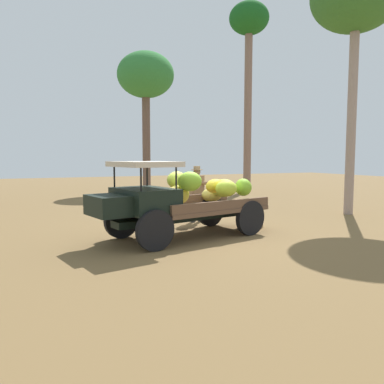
# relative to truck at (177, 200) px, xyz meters

# --- Properties ---
(ground_plane) EXTENTS (60.00, 60.00, 0.00)m
(ground_plane) POSITION_rel_truck_xyz_m (-0.48, -0.19, -0.94)
(ground_plane) COLOR brown
(truck) EXTENTS (4.65, 2.53, 1.88)m
(truck) POSITION_rel_truck_xyz_m (0.00, 0.00, 0.00)
(truck) COLOR black
(truck) RESTS_ON ground
(farmer) EXTENTS (0.53, 0.47, 1.71)m
(farmer) POSITION_rel_truck_xyz_m (-1.43, -1.95, 0.03)
(farmer) COLOR #45484E
(farmer) RESTS_ON ground
(wooden_crate) EXTENTS (0.74, 0.76, 0.48)m
(wooden_crate) POSITION_rel_truck_xyz_m (-2.41, -0.47, -0.70)
(wooden_crate) COLOR olive
(wooden_crate) RESTS_ON ground
(forest_tree_3) EXTENTS (3.30, 3.30, 8.06)m
(forest_tree_3) POSITION_rel_truck_xyz_m (-3.28, -13.23, 5.64)
(forest_tree_3) COLOR brown
(forest_tree_3) RESTS_ON ground
(forest_tree_4) EXTENTS (2.24, 2.24, 10.65)m
(forest_tree_4) POSITION_rel_truck_xyz_m (-8.49, -10.42, 7.99)
(forest_tree_4) COLOR #846659
(forest_tree_4) RESTS_ON ground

